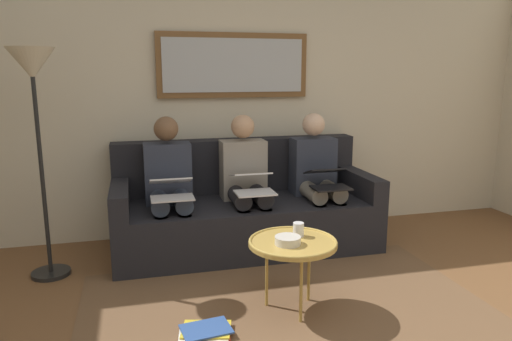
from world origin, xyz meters
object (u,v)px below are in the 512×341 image
object	(u,v)px
person_middle	(246,179)
laptop_black	(327,178)
laptop_white	(253,182)
person_right	(169,183)
coffee_table	(293,244)
person_left	(317,175)
framed_mirror	(234,65)
cup	(298,229)
bowl	(288,240)
magazine_stack	(205,331)
couch	(244,210)
standing_lamp	(34,90)
laptop_silver	(171,188)

from	to	relation	value
person_middle	laptop_black	bearing A→B (deg)	159.54
laptop_white	person_right	xyz separation A→B (m)	(0.64, -0.24, -0.02)
coffee_table	person_left	size ratio (longest dim) A/B	0.49
framed_mirror	cup	bearing A→B (deg)	93.55
bowl	magazine_stack	size ratio (longest dim) A/B	0.48
cup	laptop_black	xyz separation A→B (m)	(-0.55, -0.83, 0.12)
laptop_black	laptop_white	distance (m)	0.64
couch	person_middle	bearing A→B (deg)	90.00
laptop_black	laptop_white	size ratio (longest dim) A/B	0.99
person_middle	laptop_white	bearing A→B (deg)	90.00
couch	person_middle	xyz separation A→B (m)	(0.00, 0.07, 0.30)
magazine_stack	standing_lamp	bearing A→B (deg)	-48.28
cup	person_middle	xyz separation A→B (m)	(0.09, -1.07, 0.10)
person_left	person_right	world-z (taller)	same
framed_mirror	laptop_silver	distance (m)	1.33
couch	person_left	bearing A→B (deg)	173.87
laptop_silver	magazine_stack	world-z (taller)	laptop_silver
cup	magazine_stack	world-z (taller)	cup
couch	bowl	size ratio (longest dim) A/B	13.76
cup	standing_lamp	xyz separation A→B (m)	(1.64, -0.87, 0.87)
bowl	person_right	bearing A→B (deg)	-62.37
person_left	magazine_stack	world-z (taller)	person_left
laptop_black	person_right	distance (m)	1.30
cup	laptop_silver	size ratio (longest dim) A/B	0.27
cup	laptop_silver	xyz separation A→B (m)	(0.73, -0.83, 0.12)
coffee_table	standing_lamp	world-z (taller)	standing_lamp
coffee_table	person_middle	xyz separation A→B (m)	(0.03, -1.15, 0.16)
person_left	laptop_silver	distance (m)	1.30
couch	coffee_table	world-z (taller)	couch
bowl	standing_lamp	size ratio (longest dim) A/B	0.10
laptop_black	laptop_silver	bearing A→B (deg)	0.19
laptop_white	laptop_silver	world-z (taller)	laptop_white
laptop_silver	laptop_white	bearing A→B (deg)	-179.84
couch	person_right	xyz separation A→B (m)	(0.64, 0.07, 0.30)
laptop_black	couch	bearing A→B (deg)	-25.67
laptop_white	laptop_black	bearing A→B (deg)	-179.78
bowl	person_right	distance (m)	1.35
framed_mirror	laptop_black	size ratio (longest dim) A/B	3.78
framed_mirror	standing_lamp	bearing A→B (deg)	22.94
person_right	laptop_silver	world-z (taller)	person_right
cup	standing_lamp	bearing A→B (deg)	-27.89
bowl	person_left	bearing A→B (deg)	-118.88
framed_mirror	person_right	size ratio (longest dim) A/B	1.20
coffee_table	laptop_silver	size ratio (longest dim) A/B	1.65
couch	standing_lamp	world-z (taller)	standing_lamp
couch	laptop_black	bearing A→B (deg)	154.33
cup	standing_lamp	world-z (taller)	standing_lamp
person_left	standing_lamp	xyz separation A→B (m)	(2.19, 0.20, 0.76)
person_right	magazine_stack	world-z (taller)	person_right
cup	laptop_black	size ratio (longest dim) A/B	0.25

